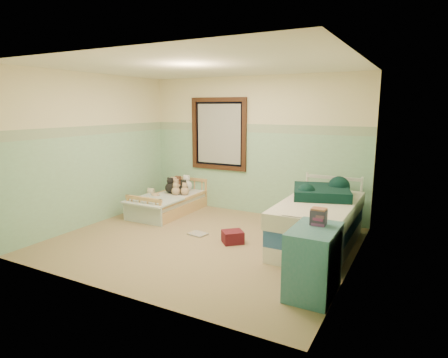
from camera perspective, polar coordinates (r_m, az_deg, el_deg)
The scene contains 32 objects.
floor at distance 5.70m, azimuth -3.28°, elevation -9.42°, with size 4.20×3.60×0.02m, color #887755.
ceiling at distance 5.37m, azimuth -3.58°, elevation 16.69°, with size 4.20×3.60×0.02m, color silver.
wall_back at distance 6.98m, azimuth 4.38°, elevation 4.95°, with size 4.20×0.04×2.50m, color beige.
wall_front at distance 3.99m, azimuth -17.10°, elevation 0.13°, with size 4.20×0.04×2.50m, color beige.
wall_left at distance 6.73m, azimuth -18.87°, elevation 4.19°, with size 0.04×3.60×2.50m, color beige.
wall_right at distance 4.66m, azimuth 19.16°, elevation 1.47°, with size 0.04×3.60×2.50m, color beige.
wainscot_mint at distance 7.03m, azimuth 4.27°, elevation 0.89°, with size 4.20×0.01×1.50m, color #83B08C.
border_strip at distance 6.94m, azimuth 4.37°, elevation 7.61°, with size 4.20×0.01×0.15m, color #446F49.
window_frame at distance 7.24m, azimuth -0.83°, elevation 6.78°, with size 1.16×0.06×1.36m, color black.
window_blinds at distance 7.24m, azimuth -0.79°, elevation 6.79°, with size 0.92×0.01×1.12m, color beige.
toddler_bed_frame at distance 7.22m, azimuth -8.15°, elevation -4.22°, with size 0.77×1.53×0.20m, color #AE813F.
toddler_mattress at distance 7.18m, azimuth -8.18°, elevation -3.00°, with size 0.70×1.47×0.12m, color white.
patchwork_quilt at distance 6.80m, azimuth -10.58°, elevation -3.21°, with size 0.83×0.77×0.03m, color #8EB5DE.
plush_bed_brown at distance 7.63m, azimuth -6.90°, elevation -0.94°, with size 0.20×0.20×0.20m, color brown.
plush_bed_white at distance 7.52m, azimuth -5.65°, elevation -1.00°, with size 0.22×0.22×0.22m, color white.
plush_bed_tan at distance 7.42m, azimuth -7.56°, elevation -1.24°, with size 0.21×0.21×0.21m, color tan.
plush_bed_dark at distance 7.30m, azimuth -6.09°, elevation -1.50°, with size 0.19×0.19×0.19m, color black.
plush_floor_cream at distance 7.71m, azimuth -10.90°, elevation -3.14°, with size 0.25×0.25×0.25m, color #F1E4C0.
plush_floor_tan at distance 7.18m, azimuth -10.19°, elevation -4.10°, with size 0.26×0.26×0.26m, color tan.
twin_bed_frame at distance 5.60m, azimuth 13.83°, elevation -8.76°, with size 0.92×1.83×0.22m, color silver.
twin_boxspring at distance 5.54m, azimuth 13.93°, elevation -6.61°, with size 0.92×1.83×0.22m, color navy.
twin_mattress at distance 5.48m, azimuth 14.04°, elevation -4.41°, with size 0.95×1.87×0.22m, color beige.
teal_blanket at distance 5.73m, azimuth 14.39°, elevation -1.91°, with size 0.78×0.82×0.14m, color black.
dresser at distance 4.18m, azimuth 13.29°, elevation -11.91°, with size 0.45×0.73×0.73m, color teal.
book_stack at distance 4.15m, azimuth 14.02°, elevation -5.60°, with size 0.16×0.13×0.16m, color #412227.
red_pillow at distance 5.59m, azimuth 1.31°, elevation -8.70°, with size 0.29×0.25×0.18m, color maroon.
floor_book at distance 5.97m, azimuth -3.98°, elevation -8.24°, with size 0.27×0.21×0.03m, color gold.
extra_plush_0 at distance 7.18m, azimuth -5.91°, elevation -1.79°, with size 0.16×0.16×0.16m, color tan.
extra_plush_1 at distance 7.43m, azimuth -7.21°, elevation -1.32°, with size 0.18×0.18×0.18m, color tan.
extra_plush_2 at distance 7.21m, azimuth -7.26°, elevation -1.78°, with size 0.16×0.16×0.16m, color tan.
extra_plush_3 at distance 7.50m, azimuth -7.83°, elevation -1.29°, with size 0.17×0.17×0.17m, color #F1E4C0.
extra_plush_4 at distance 7.38m, azimuth -8.05°, elevation -1.32°, with size 0.21×0.21×0.21m, color black.
Camera 1 is at (2.81, -4.55, 1.96)m, focal length 30.42 mm.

